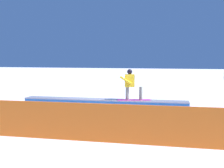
% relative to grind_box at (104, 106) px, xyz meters
% --- Properties ---
extents(ground_plane, '(120.00, 120.00, 0.00)m').
position_rel_grind_box_xyz_m(ground_plane, '(0.00, 0.00, -0.25)').
color(ground_plane, white).
extents(grind_box, '(7.27, 1.27, 0.56)m').
position_rel_grind_box_xyz_m(grind_box, '(0.00, 0.00, 0.00)').
color(grind_box, blue).
rests_on(grind_box, ground_plane).
extents(snowboarder, '(1.44, 0.77, 1.33)m').
position_rel_grind_box_xyz_m(snowboarder, '(-1.19, -0.07, 1.02)').
color(snowboarder, '#BF1D97').
rests_on(snowboarder, grind_box).
extents(safety_fence, '(10.93, 1.00, 1.08)m').
position_rel_grind_box_xyz_m(safety_fence, '(0.00, 4.37, 0.29)').
color(safety_fence, orange).
rests_on(safety_fence, ground_plane).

